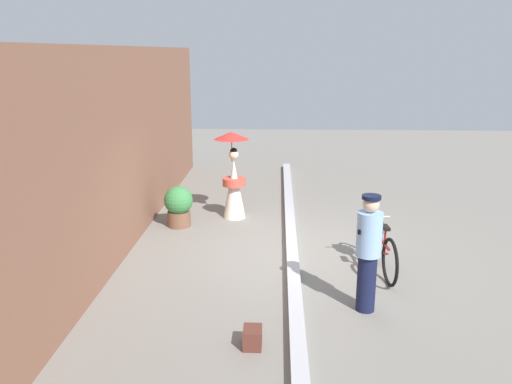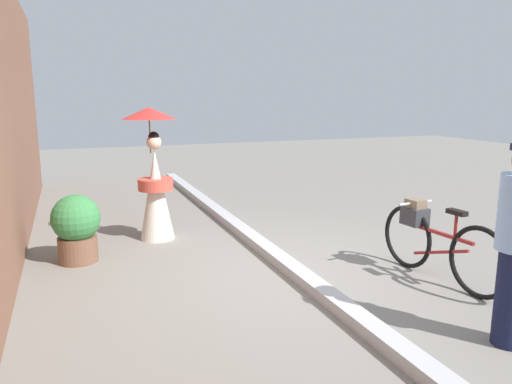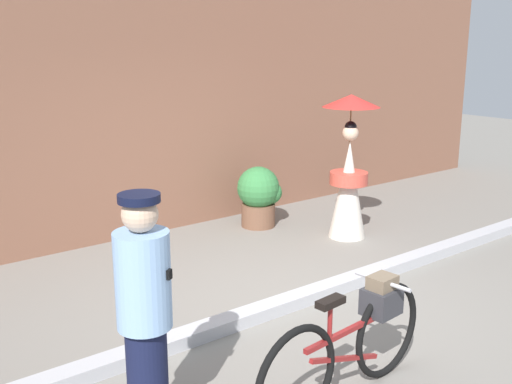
{
  "view_description": "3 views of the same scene",
  "coord_description": "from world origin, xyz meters",
  "views": [
    {
      "loc": [
        -8.65,
        0.27,
        3.48
      ],
      "look_at": [
        -0.18,
        0.63,
        1.17
      ],
      "focal_mm": 36.41,
      "sensor_mm": 36.0,
      "label": 1
    },
    {
      "loc": [
        -4.76,
        2.3,
        2.02
      ],
      "look_at": [
        -0.04,
        0.47,
        1.01
      ],
      "focal_mm": 34.16,
      "sensor_mm": 36.0,
      "label": 2
    },
    {
      "loc": [
        -3.63,
        -4.07,
        2.52
      ],
      "look_at": [
        -0.07,
        0.49,
        1.06
      ],
      "focal_mm": 42.59,
      "sensor_mm": 36.0,
      "label": 3
    }
  ],
  "objects": [
    {
      "name": "bicycle_near_officer",
      "position": [
        -0.67,
        -1.4,
        0.45
      ],
      "size": [
        1.75,
        0.48,
        0.84
      ],
      "color": "black",
      "rests_on": "ground_plane"
    },
    {
      "name": "ground_plane",
      "position": [
        0.0,
        0.0,
        0.0
      ],
      "size": [
        30.0,
        30.0,
        0.0
      ],
      "primitive_type": "plane",
      "color": "gray"
    },
    {
      "name": "sidewalk_curb",
      "position": [
        0.0,
        0.0,
        0.06
      ],
      "size": [
        14.0,
        0.2,
        0.12
      ],
      "primitive_type": "cube",
      "color": "#B2B2B7",
      "rests_on": "ground_plane"
    },
    {
      "name": "potted_plant_by_door",
      "position": [
        1.38,
        2.26,
        0.45
      ],
      "size": [
        0.6,
        0.58,
        0.84
      ],
      "color": "brown",
      "rests_on": "ground_plane"
    },
    {
      "name": "person_with_parasol",
      "position": [
        2.0,
        1.2,
        0.9
      ],
      "size": [
        0.73,
        0.73,
        1.85
      ],
      "color": "silver",
      "rests_on": "ground_plane"
    },
    {
      "name": "building_wall",
      "position": [
        0.0,
        3.1,
        1.78
      ],
      "size": [
        14.0,
        0.4,
        3.56
      ],
      "primitive_type": "cube",
      "color": "brown",
      "rests_on": "ground_plane"
    },
    {
      "name": "person_officer",
      "position": [
        -2.07,
        -0.96,
        0.88
      ],
      "size": [
        0.34,
        0.34,
        1.65
      ],
      "color": "#141938",
      "rests_on": "ground_plane"
    }
  ]
}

